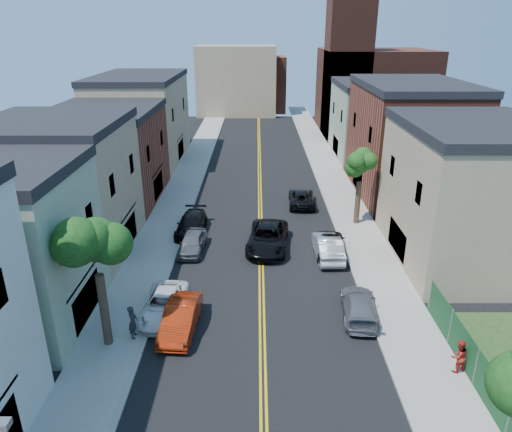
{
  "coord_description": "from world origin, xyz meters",
  "views": [
    {
      "loc": [
        -0.29,
        -6.06,
        15.27
      ],
      "look_at": [
        -0.36,
        26.82,
        2.0
      ],
      "focal_mm": 33.2,
      "sensor_mm": 36.0,
      "label": 1
    }
  ],
  "objects_px": {
    "silver_car_right": "(328,247)",
    "black_suv_lane": "(268,238)",
    "black_car_left": "(191,224)",
    "grey_car_right": "(359,306)",
    "black_car_right": "(331,244)",
    "dark_car_right_far": "(302,198)",
    "pedestrian_left": "(133,322)",
    "grey_car_left": "(192,242)",
    "white_pickup": "(164,305)",
    "red_sedan": "(181,318)",
    "pedestrian_right": "(459,356)"
  },
  "relations": [
    {
      "from": "red_sedan",
      "to": "white_pickup",
      "type": "xyz_separation_m",
      "value": [
        -1.14,
        1.43,
        -0.09
      ]
    },
    {
      "from": "dark_car_right_far",
      "to": "black_suv_lane",
      "type": "xyz_separation_m",
      "value": [
        -3.3,
        -9.09,
        0.15
      ]
    },
    {
      "from": "red_sedan",
      "to": "black_suv_lane",
      "type": "height_order",
      "value": "black_suv_lane"
    },
    {
      "from": "grey_car_left",
      "to": "black_car_left",
      "type": "bearing_deg",
      "value": 102.79
    },
    {
      "from": "grey_car_right",
      "to": "black_car_right",
      "type": "relative_size",
      "value": 0.94
    },
    {
      "from": "grey_car_left",
      "to": "pedestrian_left",
      "type": "relative_size",
      "value": 2.29
    },
    {
      "from": "grey_car_left",
      "to": "silver_car_right",
      "type": "relative_size",
      "value": 0.87
    },
    {
      "from": "red_sedan",
      "to": "silver_car_right",
      "type": "distance_m",
      "value": 12.59
    },
    {
      "from": "silver_car_right",
      "to": "black_suv_lane",
      "type": "height_order",
      "value": "black_suv_lane"
    },
    {
      "from": "black_suv_lane",
      "to": "black_car_right",
      "type": "bearing_deg",
      "value": -7.95
    },
    {
      "from": "grey_car_left",
      "to": "black_car_right",
      "type": "relative_size",
      "value": 0.84
    },
    {
      "from": "grey_car_left",
      "to": "black_suv_lane",
      "type": "distance_m",
      "value": 5.48
    },
    {
      "from": "black_suv_lane",
      "to": "black_car_left",
      "type": "bearing_deg",
      "value": 161.33
    },
    {
      "from": "black_car_right",
      "to": "silver_car_right",
      "type": "height_order",
      "value": "black_car_right"
    },
    {
      "from": "black_car_left",
      "to": "black_suv_lane",
      "type": "distance_m",
      "value": 6.56
    },
    {
      "from": "pedestrian_left",
      "to": "black_suv_lane",
      "type": "bearing_deg",
      "value": -33.43
    },
    {
      "from": "grey_car_right",
      "to": "black_car_left",
      "type": "bearing_deg",
      "value": -40.87
    },
    {
      "from": "red_sedan",
      "to": "pedestrian_right",
      "type": "distance_m",
      "value": 13.89
    },
    {
      "from": "white_pickup",
      "to": "black_car_right",
      "type": "distance_m",
      "value": 12.94
    },
    {
      "from": "black_car_right",
      "to": "grey_car_right",
      "type": "bearing_deg",
      "value": 98.44
    },
    {
      "from": "red_sedan",
      "to": "grey_car_left",
      "type": "xyz_separation_m",
      "value": [
        -0.59,
        9.58,
        -0.05
      ]
    },
    {
      "from": "red_sedan",
      "to": "dark_car_right_far",
      "type": "bearing_deg",
      "value": 70.88
    },
    {
      "from": "black_suv_lane",
      "to": "pedestrian_left",
      "type": "distance_m",
      "value": 13.11
    },
    {
      "from": "red_sedan",
      "to": "pedestrian_left",
      "type": "xyz_separation_m",
      "value": [
        -2.34,
        -0.8,
        0.31
      ]
    },
    {
      "from": "black_car_right",
      "to": "black_suv_lane",
      "type": "relative_size",
      "value": 0.82
    },
    {
      "from": "black_suv_lane",
      "to": "red_sedan",
      "type": "bearing_deg",
      "value": -109.44
    },
    {
      "from": "black_suv_lane",
      "to": "pedestrian_right",
      "type": "relative_size",
      "value": 3.57
    },
    {
      "from": "dark_car_right_far",
      "to": "pedestrian_left",
      "type": "xyz_separation_m",
      "value": [
        -10.5,
        -20.04,
        0.38
      ]
    },
    {
      "from": "silver_car_right",
      "to": "pedestrian_left",
      "type": "height_order",
      "value": "pedestrian_left"
    },
    {
      "from": "silver_car_right",
      "to": "dark_car_right_far",
      "type": "xyz_separation_m",
      "value": [
        -0.91,
        10.5,
        -0.11
      ]
    },
    {
      "from": "grey_car_left",
      "to": "dark_car_right_far",
      "type": "xyz_separation_m",
      "value": [
        8.75,
        9.66,
        -0.03
      ]
    },
    {
      "from": "black_car_right",
      "to": "dark_car_right_far",
      "type": "distance_m",
      "value": 10.28
    },
    {
      "from": "black_car_right",
      "to": "pedestrian_left",
      "type": "height_order",
      "value": "pedestrian_left"
    },
    {
      "from": "white_pickup",
      "to": "black_car_left",
      "type": "xyz_separation_m",
      "value": [
        0.04,
        11.48,
        0.07
      ]
    },
    {
      "from": "grey_car_right",
      "to": "silver_car_right",
      "type": "relative_size",
      "value": 0.96
    },
    {
      "from": "red_sedan",
      "to": "pedestrian_left",
      "type": "relative_size",
      "value": 2.52
    },
    {
      "from": "black_car_left",
      "to": "grey_car_right",
      "type": "height_order",
      "value": "black_car_left"
    },
    {
      "from": "dark_car_right_far",
      "to": "red_sedan",
      "type": "bearing_deg",
      "value": 69.45
    },
    {
      "from": "silver_car_right",
      "to": "pedestrian_right",
      "type": "height_order",
      "value": "pedestrian_right"
    },
    {
      "from": "red_sedan",
      "to": "pedestrian_right",
      "type": "bearing_deg",
      "value": -10.3
    },
    {
      "from": "grey_car_right",
      "to": "dark_car_right_far",
      "type": "distance_m",
      "value": 17.96
    },
    {
      "from": "black_car_right",
      "to": "pedestrian_right",
      "type": "bearing_deg",
      "value": 113.27
    },
    {
      "from": "grey_car_right",
      "to": "pedestrian_left",
      "type": "height_order",
      "value": "pedestrian_left"
    },
    {
      "from": "black_car_left",
      "to": "silver_car_right",
      "type": "bearing_deg",
      "value": -20.08
    },
    {
      "from": "white_pickup",
      "to": "grey_car_left",
      "type": "relative_size",
      "value": 1.16
    },
    {
      "from": "black_car_left",
      "to": "grey_car_right",
      "type": "bearing_deg",
      "value": -44.41
    },
    {
      "from": "red_sedan",
      "to": "dark_car_right_far",
      "type": "distance_m",
      "value": 20.9
    },
    {
      "from": "dark_car_right_far",
      "to": "grey_car_left",
      "type": "bearing_deg",
      "value": 50.25
    },
    {
      "from": "pedestrian_left",
      "to": "white_pickup",
      "type": "bearing_deg",
      "value": -28.4
    },
    {
      "from": "white_pickup",
      "to": "red_sedan",
      "type": "bearing_deg",
      "value": -50.01
    }
  ]
}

